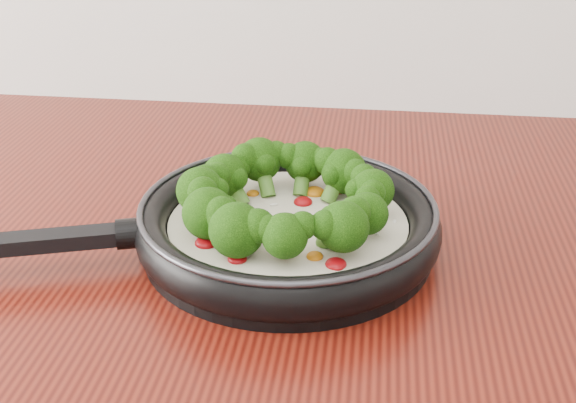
# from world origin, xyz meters

# --- Properties ---
(skillet) EXTENTS (0.48, 0.36, 0.08)m
(skillet) POSITION_xyz_m (0.07, 1.07, 0.93)
(skillet) COLOR black
(skillet) RESTS_ON counter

